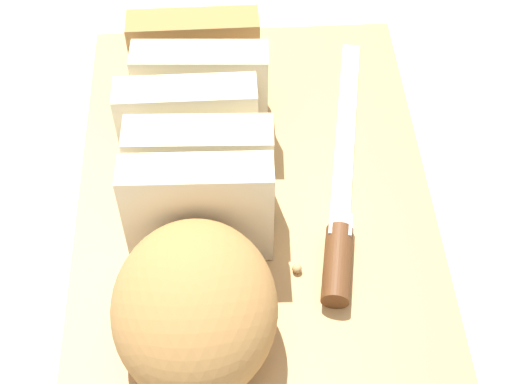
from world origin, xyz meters
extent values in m
plane|color=silver|center=(0.00, 0.00, 0.00)|extent=(3.00, 3.00, 0.00)
cube|color=tan|center=(0.00, 0.00, 0.01)|extent=(0.46, 0.30, 0.02)
ellipsoid|color=#A8753D|center=(-0.10, 0.05, 0.07)|extent=(0.13, 0.12, 0.09)
cube|color=beige|center=(-0.02, 0.04, 0.07)|extent=(0.04, 0.11, 0.09)
cube|color=beige|center=(0.02, 0.04, 0.07)|extent=(0.04, 0.11, 0.09)
cube|color=beige|center=(0.05, 0.05, 0.07)|extent=(0.04, 0.11, 0.09)
cube|color=beige|center=(0.09, 0.04, 0.07)|extent=(0.04, 0.11, 0.09)
cube|color=#A8753D|center=(0.13, 0.04, 0.07)|extent=(0.04, 0.11, 0.09)
cube|color=silver|center=(0.08, -0.09, 0.02)|extent=(0.22, 0.06, 0.00)
cylinder|color=#593319|center=(-0.06, -0.06, 0.03)|extent=(0.07, 0.03, 0.02)
cube|color=silver|center=(-0.03, -0.06, 0.03)|extent=(0.02, 0.02, 0.02)
sphere|color=tan|center=(-0.07, 0.04, 0.03)|extent=(0.01, 0.01, 0.01)
sphere|color=tan|center=(-0.06, -0.03, 0.03)|extent=(0.01, 0.01, 0.01)
sphere|color=tan|center=(-0.04, 0.05, 0.03)|extent=(0.01, 0.01, 0.01)
camera|label=1|loc=(-0.33, 0.03, 0.50)|focal=49.53mm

